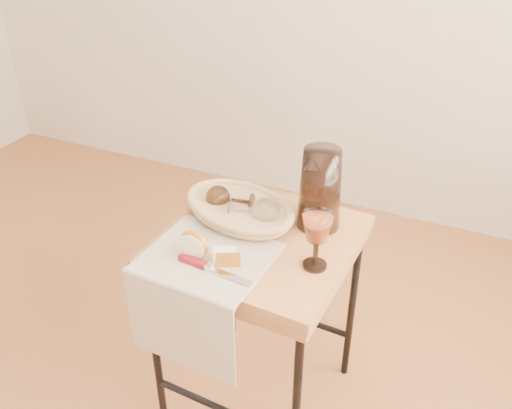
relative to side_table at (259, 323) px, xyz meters
The scene contains 10 objects.
side_table is the anchor object (origin of this frame).
tea_towel 0.38m from the side_table, 120.87° to the right, with size 0.33×0.30×0.01m, color beige.
bread_basket 0.38m from the side_table, 145.41° to the left, with size 0.33×0.22×0.05m, color #A1744D, non-canonical shape.
goblet_lying_a 0.41m from the side_table, 147.19° to the left, with size 0.12×0.08×0.08m, color #55371F, non-canonical shape.
goblet_lying_b 0.39m from the side_table, 135.04° to the left, with size 0.14×0.08×0.08m, color white, non-canonical shape.
pitcher 0.49m from the side_table, 44.48° to the left, with size 0.17×0.25×0.28m, color black, non-canonical shape.
wine_goblet 0.46m from the side_table, 18.27° to the right, with size 0.08×0.08×0.16m, color white, non-canonical shape.
apple_half 0.43m from the side_table, 127.42° to the right, with size 0.08×0.04×0.08m, color #AE190A.
apple_wedge 0.39m from the side_table, 101.41° to the right, with size 0.06×0.03×0.04m, color #FFFACC.
table_knife 0.40m from the side_table, 103.20° to the right, with size 0.21×0.02×0.02m, color silver, non-canonical shape.
Camera 1 is at (1.04, -0.72, 1.56)m, focal length 38.57 mm.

